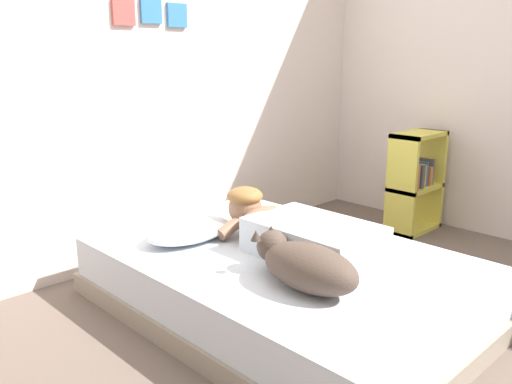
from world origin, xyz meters
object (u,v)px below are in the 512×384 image
pillow (189,230)px  person_lying (293,230)px  bed (282,282)px  dog (305,265)px  cell_phone (259,253)px  coffee_cup (253,222)px  bookshelf (415,181)px

pillow → person_lying: (0.29, -0.49, 0.05)m
person_lying → bed: bearing=178.2°
dog → cell_phone: (0.14, 0.42, -0.10)m
pillow → coffee_cup: pillow is taller
coffee_cup → person_lying: bearing=-103.3°
coffee_cup → bed: bearing=-113.3°
dog → bookshelf: bearing=16.1°
person_lying → pillow: bearing=120.5°
bed → coffee_cup: bearing=66.7°
bed → bookshelf: bookshelf is taller
person_lying → cell_phone: (-0.17, 0.08, -0.10)m
bed → bookshelf: 1.70m
bed → dog: (-0.23, -0.34, 0.27)m
bed → pillow: pillow is taller
bed → dog: size_ratio=3.42×
bed → coffee_cup: coffee_cup is taller
coffee_cup → bookshelf: size_ratio=0.17×
coffee_cup → cell_phone: size_ratio=0.89×
bookshelf → person_lying: bearing=-172.6°
person_lying → cell_phone: person_lying is taller
pillow → person_lying: bearing=-59.5°
pillow → cell_phone: (0.12, -0.42, -0.05)m
bed → cell_phone: bearing=141.1°
dog → person_lying: bearing=48.3°
cell_phone → dog: bearing=-108.0°
bed → person_lying: (0.08, -0.00, 0.27)m
dog → pillow: bearing=89.1°
cell_phone → bed: bearing=-38.9°
pillow → cell_phone: size_ratio=3.71×
dog → cell_phone: size_ratio=4.11×
bed → pillow: size_ratio=3.78×
person_lying → dog: size_ratio=1.60×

